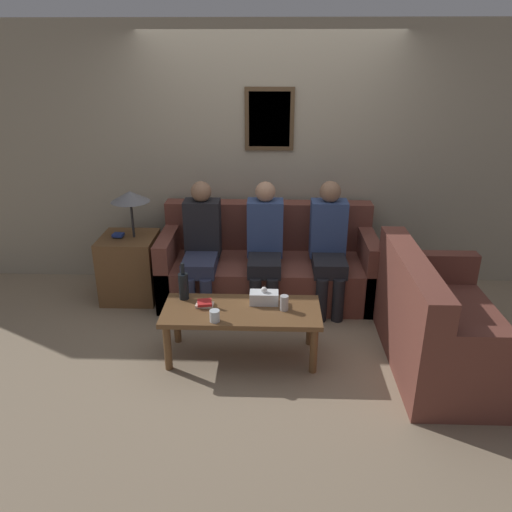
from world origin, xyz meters
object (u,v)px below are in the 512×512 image
couch_main (268,267)px  wine_bottle (184,285)px  coffee_table (242,316)px  drinking_glass (215,316)px  person_middle (265,243)px  person_left (201,243)px  person_right (329,242)px  couch_side (440,329)px

couch_main → wine_bottle: bearing=-125.7°
coffee_table → drinking_glass: 0.29m
couch_main → person_middle: bearing=-98.8°
wine_bottle → person_left: size_ratio=0.26×
person_left → person_right: person_right is taller
person_middle → person_right: person_right is taller
couch_main → person_left: person_left is taller
person_left → person_right: size_ratio=0.99×
couch_main → person_left: 0.73m
coffee_table → person_right: (0.77, 0.94, 0.27)m
couch_side → coffee_table: size_ratio=1.15×
couch_side → person_right: (-0.79, 0.99, 0.33)m
wine_bottle → person_left: bearing=86.4°
drinking_glass → person_left: bearing=102.4°
person_left → person_middle: 0.60m
coffee_table → couch_side: bearing=-1.7°
drinking_glass → couch_main: bearing=73.6°
couch_main → coffee_table: (-0.19, -1.11, 0.06)m
wine_bottle → person_left: person_left is taller
couch_main → person_middle: 0.37m
coffee_table → person_left: (-0.43, 0.92, 0.26)m
wine_bottle → person_right: bearing=31.7°
couch_side → drinking_glass: (-1.75, -0.15, 0.16)m
person_middle → drinking_glass: bearing=-107.6°
person_middle → person_right: bearing=0.8°
drinking_glass → person_left: 1.15m
drinking_glass → person_right: size_ratio=0.08×
couch_side → coffee_table: couch_side is taller
person_left → person_middle: bearing=1.0°
couch_side → drinking_glass: couch_side is taller
couch_main → couch_side: same height
couch_main → wine_bottle: couch_main is taller
coffee_table → person_left: size_ratio=1.05×
person_left → coffee_table: bearing=-64.8°
drinking_glass → wine_bottle: bearing=129.1°
couch_main → drinking_glass: couch_main is taller
person_middle → couch_main: bearing=81.2°
person_left → person_middle: (0.60, 0.01, 0.00)m
wine_bottle → person_middle: bearing=49.8°
coffee_table → drinking_glass: drinking_glass is taller
couch_side → wine_bottle: (-2.04, 0.21, 0.24)m
wine_bottle → person_right: 1.48m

